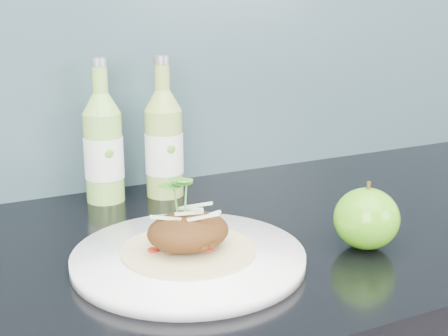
# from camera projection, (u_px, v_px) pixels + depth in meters

# --- Properties ---
(dinner_plate) EXTENTS (0.39, 0.39, 0.02)m
(dinner_plate) POSITION_uv_depth(u_px,v_px,m) (189.00, 258.00, 0.78)
(dinner_plate) COLOR white
(dinner_plate) RESTS_ON kitchen_counter
(pork_taco) EXTENTS (0.17, 0.17, 0.10)m
(pork_taco) POSITION_uv_depth(u_px,v_px,m) (188.00, 230.00, 0.77)
(pork_taco) COLOR tan
(pork_taco) RESTS_ON dinner_plate
(green_apple) EXTENTS (0.10, 0.10, 0.09)m
(green_apple) POSITION_uv_depth(u_px,v_px,m) (367.00, 219.00, 0.82)
(green_apple) COLOR #38880E
(green_apple) RESTS_ON kitchen_counter
(cider_bottle_left) EXTENTS (0.08, 0.08, 0.23)m
(cider_bottle_left) POSITION_uv_depth(u_px,v_px,m) (103.00, 148.00, 1.00)
(cider_bottle_left) COLOR #87C050
(cider_bottle_left) RESTS_ON kitchen_counter
(cider_bottle_right) EXTENTS (0.08, 0.08, 0.23)m
(cider_bottle_right) POSITION_uv_depth(u_px,v_px,m) (164.00, 144.00, 1.03)
(cider_bottle_right) COLOR #8EB149
(cider_bottle_right) RESTS_ON kitchen_counter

